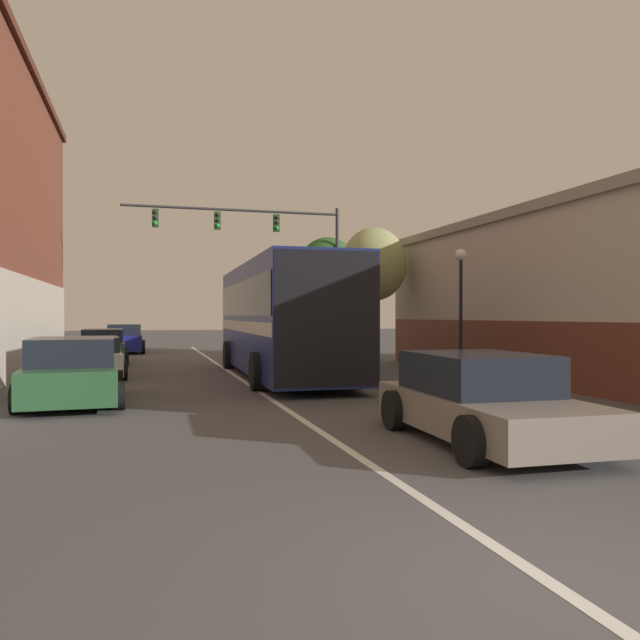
# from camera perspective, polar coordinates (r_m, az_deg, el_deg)

# --- Properties ---
(ground_plane) EXTENTS (160.00, 160.00, 0.00)m
(ground_plane) POSITION_cam_1_polar(r_m,az_deg,el_deg) (5.10, 20.92, -21.94)
(ground_plane) COLOR #4C4C4F
(lane_center_line) EXTENTS (0.14, 40.87, 0.01)m
(lane_center_line) POSITION_cam_1_polar(r_m,az_deg,el_deg) (18.54, -7.00, -5.57)
(lane_center_line) COLOR silver
(lane_center_line) RESTS_ON ground_plane
(building_right_storefront) EXTENTS (7.58, 19.52, 5.09)m
(building_right_storefront) POSITION_cam_1_polar(r_m,az_deg,el_deg) (20.47, 27.10, 2.41)
(building_right_storefront) COLOR beige
(building_right_storefront) RESTS_ON ground_plane
(bus) EXTENTS (3.09, 11.20, 3.50)m
(bus) POSITION_cam_1_polar(r_m,az_deg,el_deg) (19.67, -3.54, 0.50)
(bus) COLOR navy
(bus) RESTS_ON ground_plane
(hatchback_foreground) EXTENTS (2.22, 4.37, 1.35)m
(hatchback_foreground) POSITION_cam_1_polar(r_m,az_deg,el_deg) (9.95, 14.65, -7.07)
(hatchback_foreground) COLOR slate
(hatchback_foreground) RESTS_ON ground_plane
(parked_car_left_near) EXTENTS (2.23, 4.76, 1.27)m
(parked_car_left_near) POSITION_cam_1_polar(r_m,az_deg,el_deg) (20.86, -20.12, -3.25)
(parked_car_left_near) COLOR silver
(parked_car_left_near) RESTS_ON ground_plane
(parked_car_left_mid) EXTENTS (2.02, 4.01, 1.48)m
(parked_car_left_mid) POSITION_cam_1_polar(r_m,az_deg,el_deg) (33.73, -17.41, -1.70)
(parked_car_left_mid) COLOR navy
(parked_car_left_mid) RESTS_ON ground_plane
(parked_car_left_far) EXTENTS (2.28, 4.45, 1.45)m
(parked_car_left_far) POSITION_cam_1_polar(r_m,az_deg,el_deg) (14.80, -21.64, -4.48)
(parked_car_left_far) COLOR #285633
(parked_car_left_far) RESTS_ON ground_plane
(parked_car_left_distant) EXTENTS (2.05, 4.54, 1.40)m
(parked_car_left_distant) POSITION_cam_1_polar(r_m,az_deg,el_deg) (26.18, -19.25, -2.38)
(parked_car_left_distant) COLOR #285633
(parked_car_left_distant) RESTS_ON ground_plane
(traffic_signal_gantry) EXTENTS (10.07, 0.36, 7.08)m
(traffic_signal_gantry) POSITION_cam_1_polar(r_m,az_deg,el_deg) (29.39, -4.61, 7.05)
(traffic_signal_gantry) COLOR #333338
(traffic_signal_gantry) RESTS_ON ground_plane
(street_lamp) EXTENTS (0.35, 0.35, 3.92)m
(street_lamp) POSITION_cam_1_polar(r_m,az_deg,el_deg) (19.12, 12.75, 2.01)
(street_lamp) COLOR black
(street_lamp) RESTS_ON ground_plane
(street_tree_near) EXTENTS (2.63, 2.36, 5.40)m
(street_tree_near) POSITION_cam_1_polar(r_m,az_deg,el_deg) (24.76, 4.97, 5.07)
(street_tree_near) COLOR brown
(street_tree_near) RESTS_ON ground_plane
(street_tree_far) EXTENTS (3.24, 2.91, 5.83)m
(street_tree_far) POSITION_cam_1_polar(r_m,az_deg,el_deg) (31.12, 0.73, 4.30)
(street_tree_far) COLOR #3D2D1E
(street_tree_far) RESTS_ON ground_plane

